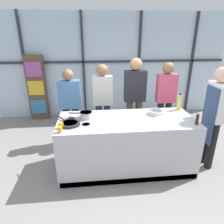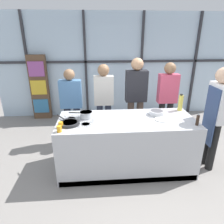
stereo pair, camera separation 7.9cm
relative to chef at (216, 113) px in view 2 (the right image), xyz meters
The scene contains 17 objects.
ground_plane 1.79m from the chef, behind, with size 18.00×18.00×0.00m, color gray.
back_window_wall 3.09m from the chef, 118.42° to the left, with size 6.40×0.10×2.80m.
bookshelf 4.31m from the chef, 144.27° to the left, with size 0.47×0.19×1.75m.
demo_island 1.57m from the chef, behind, with size 2.28×0.94×0.93m.
chef is the anchor object (origin of this frame).
spectator_far_left 2.73m from the chef, 155.79° to the left, with size 0.44×0.22×1.60m.
spectator_center_left 2.12m from the chef, 148.20° to the left, with size 0.40×0.24×1.69m.
spectator_center_right 1.58m from the chef, 135.03° to the left, with size 0.45×0.25×1.81m.
spectator_far_right 1.20m from the chef, 111.29° to the left, with size 0.41×0.24×1.71m.
frying_pan 2.39m from the chef, behind, with size 0.41×0.50×0.04m.
saucepan 2.15m from the chef, behind, with size 0.40×0.22×0.11m.
white_plate 0.90m from the chef, behind, with size 0.22×0.22×0.01m, color white.
mixing_bowl 0.96m from the chef, 163.97° to the left, with size 0.26×0.26×0.08m.
oil_bottle 0.62m from the chef, 133.29° to the left, with size 0.08×0.08×0.31m.
pepper_grinder 0.46m from the chef, 153.18° to the right, with size 0.05×0.05×0.19m.
juice_glass_near 2.52m from the chef, behind, with size 0.07×0.07×0.09m, color orange.
juice_glass_far 2.51m from the chef, behind, with size 0.07×0.07×0.09m, color orange.
Camera 2 is at (-0.48, -3.00, 2.25)m, focal length 32.00 mm.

